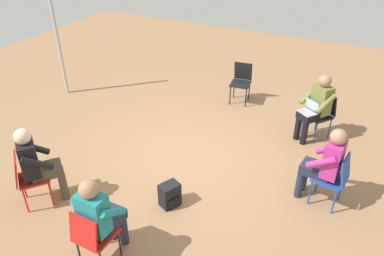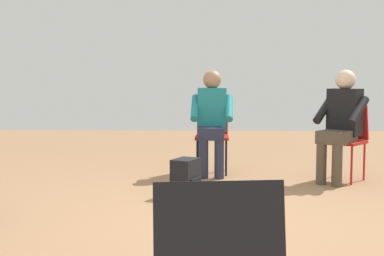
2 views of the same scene
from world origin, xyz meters
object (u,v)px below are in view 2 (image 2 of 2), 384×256
Objects in this scene: chair_west at (212,132)px; chair_northwest at (347,136)px; backpack_near_laptop_user at (186,179)px; person_in_teal at (212,117)px; person_in_black at (341,120)px.

chair_west is 1.58m from chair_northwest.
backpack_near_laptop_user is at bearing 64.18° from chair_northwest.
person_in_teal reaches higher than chair_west.
chair_west is 1.38m from backpack_near_laptop_user.
chair_west is at bearing 16.06° from person_in_black.
chair_west and chair_northwest have the same top height.
person_in_teal reaches higher than backpack_near_laptop_user.
chair_northwest is at bearing 165.01° from chair_west.
chair_northwest is at bearing -90.00° from person_in_black.
person_in_teal reaches higher than chair_northwest.
chair_northwest is (0.45, 1.51, 0.00)m from chair_west.
backpack_near_laptop_user is at bearing 78.45° from person_in_teal.
person_in_black is at bearing 90.00° from chair_northwest.
person_in_teal is at bearing 90.00° from chair_west.
person_in_black is 1.47m from person_in_teal.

